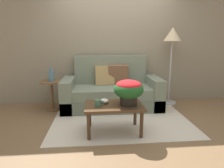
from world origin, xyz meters
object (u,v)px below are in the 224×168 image
Objects in this scene: floor_lamp at (172,41)px; potted_plant at (129,90)px; couch at (112,92)px; coffee_table at (114,108)px; side_table at (52,90)px; coffee_mug at (98,103)px; snack_bowl at (104,101)px; table_vase at (51,76)px.

floor_lamp is 3.75× the size of potted_plant.
coffee_table is at bearing -93.20° from couch.
coffee_table is 1.60m from side_table.
coffee_table is 6.22× the size of coffee_mug.
snack_bowl is (1.01, -1.03, 0.07)m from side_table.
table_vase is (-1.00, 1.02, 0.22)m from snack_bowl.
couch is at bearing 86.80° from coffee_table.
couch is 14.43× the size of coffee_mug.
coffee_mug is 0.98× the size of snack_bowl.
coffee_table is 0.19m from snack_bowl.
potted_plant is at bearing -39.37° from table_vase.
potted_plant reaches higher than snack_bowl.
side_table is 1.49m from coffee_mug.
floor_lamp is at bearing 48.99° from potted_plant.
coffee_mug reaches higher than coffee_table.
potted_plant is at bearing -82.79° from couch.
table_vase is at bearing -43.52° from side_table.
coffee_mug is (-1.61, -1.36, -0.88)m from floor_lamp.
snack_bowl is (-0.36, 0.10, -0.20)m from potted_plant.
side_table is at bearing 140.58° from potted_plant.
couch reaches higher than table_vase.
coffee_mug is 0.52× the size of table_vase.
coffee_mug is (0.92, -1.17, 0.08)m from side_table.
snack_bowl is (-1.52, -1.23, -0.89)m from floor_lamp.
table_vase reaches higher than side_table.
floor_lamp is (1.37, 1.30, 0.99)m from coffee_table.
side_table is 2.24× the size of table_vase.
table_vase is (0.02, -0.02, 0.30)m from side_table.
floor_lamp reaches higher than potted_plant.
floor_lamp is at bearing 6.02° from couch.
floor_lamp reaches higher than table_vase.
snack_bowl is at bearing -100.85° from couch.
snack_bowl is at bearing -140.90° from floor_lamp.
coffee_mug is 0.16m from snack_bowl.
potted_plant is 1.76m from table_vase.
coffee_mug is (-0.24, -0.06, 0.11)m from coffee_table.
potted_plant reaches higher than side_table.
couch is 4.54× the size of potted_plant.
couch is at bearing 2.83° from side_table.
coffee_mug is at bearing -103.83° from couch.
couch is 7.49× the size of table_vase.
potted_plant is (0.22, -0.02, 0.30)m from coffee_table.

